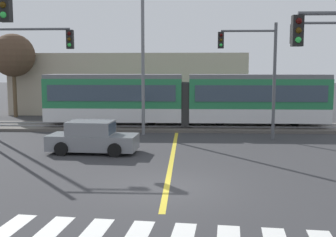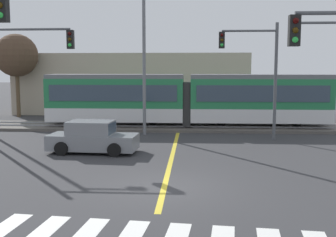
% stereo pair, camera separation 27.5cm
% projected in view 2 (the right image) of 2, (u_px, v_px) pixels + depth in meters
% --- Properties ---
extents(ground_plane, '(200.00, 200.00, 0.00)m').
position_uv_depth(ground_plane, '(164.00, 188.00, 14.26)').
color(ground_plane, '#333335').
extents(track_bed, '(120.00, 4.00, 0.18)m').
position_uv_depth(track_bed, '(179.00, 127.00, 28.20)').
color(track_bed, '#56514C').
rests_on(track_bed, ground).
extents(rail_near, '(120.00, 0.08, 0.10)m').
position_uv_depth(rail_near, '(179.00, 126.00, 27.47)').
color(rail_near, '#939399').
rests_on(rail_near, track_bed).
extents(rail_far, '(120.00, 0.08, 0.10)m').
position_uv_depth(rail_far, '(179.00, 124.00, 28.90)').
color(rail_far, '#939399').
rests_on(rail_far, track_bed).
extents(light_rail_tram, '(18.50, 2.64, 3.43)m').
position_uv_depth(light_rail_tram, '(187.00, 98.00, 27.93)').
color(light_rail_tram, silver).
rests_on(light_rail_tram, track_bed).
extents(crosswalk_stripe_2, '(0.83, 2.84, 0.01)m').
position_uv_depth(crosswalk_stripe_2, '(38.00, 237.00, 10.13)').
color(crosswalk_stripe_2, silver).
rests_on(crosswalk_stripe_2, ground).
extents(lane_centre_line, '(0.20, 14.69, 0.01)m').
position_uv_depth(lane_centre_line, '(172.00, 158.00, 18.96)').
color(lane_centre_line, gold).
rests_on(lane_centre_line, ground).
extents(sedan_crossing, '(4.31, 2.13, 1.52)m').
position_uv_depth(sedan_crossing, '(93.00, 138.00, 20.13)').
color(sedan_crossing, gray).
rests_on(sedan_crossing, ground).
extents(traffic_light_far_right, '(3.25, 0.38, 6.50)m').
position_uv_depth(traffic_light_far_right, '(257.00, 64.00, 23.28)').
color(traffic_light_far_right, '#515459').
rests_on(traffic_light_far_right, ground).
extents(traffic_light_mid_left, '(4.25, 0.38, 6.50)m').
position_uv_depth(traffic_light_mid_left, '(19.00, 64.00, 20.64)').
color(traffic_light_mid_left, '#515459').
rests_on(traffic_light_mid_left, ground).
extents(street_lamp_centre, '(2.14, 0.28, 9.90)m').
position_uv_depth(street_lamp_centre, '(147.00, 42.00, 24.90)').
color(street_lamp_centre, slate).
rests_on(street_lamp_centre, ground).
extents(bare_tree_far_west, '(3.48, 3.48, 6.79)m').
position_uv_depth(bare_tree_far_west, '(16.00, 56.00, 34.25)').
color(bare_tree_far_west, brown).
rests_on(bare_tree_far_west, ground).
extents(building_backdrop_far, '(20.24, 6.00, 5.27)m').
position_uv_depth(building_backdrop_far, '(134.00, 83.00, 38.05)').
color(building_backdrop_far, tan).
rests_on(building_backdrop_far, ground).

